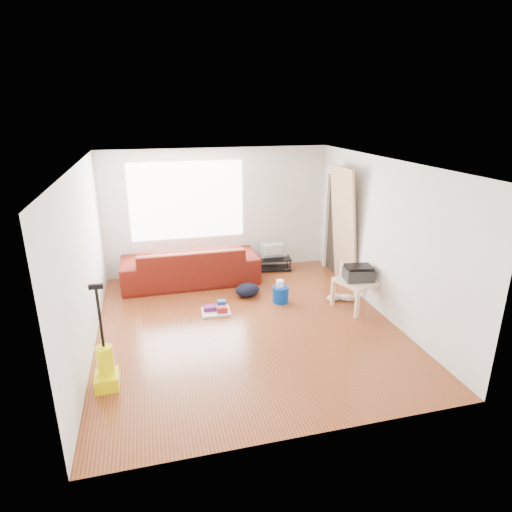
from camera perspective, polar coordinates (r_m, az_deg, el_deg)
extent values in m
cube|color=#572E16|center=(6.80, -1.27, -9.12)|extent=(4.50, 5.00, 0.01)
cube|color=silver|center=(6.03, -1.45, 12.29)|extent=(4.50, 5.00, 0.01)
cube|color=white|center=(8.67, -5.12, 5.95)|extent=(4.50, 0.01, 2.50)
cube|color=white|center=(4.10, 6.71, -9.73)|extent=(4.50, 0.01, 2.50)
cube|color=white|center=(6.22, -21.97, -0.74)|extent=(0.01, 5.00, 2.50)
cube|color=white|center=(7.13, 16.56, 2.30)|extent=(0.01, 5.00, 2.50)
cube|color=white|center=(8.52, -9.16, 7.28)|extent=(2.20, 0.01, 1.50)
cube|color=white|center=(8.23, 11.81, 3.10)|extent=(0.06, 0.08, 2.00)
cube|color=white|center=(9.02, 9.34, 4.65)|extent=(0.06, 0.08, 2.00)
cube|color=white|center=(8.41, 10.95, 10.76)|extent=(0.06, 0.98, 0.08)
cube|color=black|center=(8.63, 10.72, 3.92)|extent=(0.01, 0.86, 1.98)
imported|color=#460E0B|center=(8.45, -8.63, -3.46)|extent=(2.57, 1.01, 0.75)
cube|color=black|center=(9.01, 2.45, -1.61)|extent=(0.72, 0.47, 0.02)
cube|color=black|center=(8.93, 2.47, -0.35)|extent=(0.72, 0.47, 0.02)
cylinder|color=black|center=(8.78, 0.66, -1.47)|extent=(0.02, 0.02, 0.25)
cylinder|color=black|center=(9.08, 0.41, -0.75)|extent=(0.02, 0.02, 0.25)
cylinder|color=black|center=(8.87, 4.56, -1.31)|extent=(0.02, 0.02, 0.25)
cylinder|color=black|center=(9.17, 4.19, -0.61)|extent=(0.02, 0.02, 0.25)
imported|color=black|center=(8.88, 2.49, 0.75)|extent=(0.58, 0.08, 0.34)
cube|color=beige|center=(7.35, 13.42, -3.28)|extent=(0.79, 0.79, 0.06)
cube|color=beige|center=(7.09, 13.31, -6.39)|extent=(0.06, 0.06, 0.45)
cube|color=beige|center=(7.45, 10.21, -4.88)|extent=(0.06, 0.06, 0.45)
cube|color=beige|center=(7.48, 16.33, -5.28)|extent=(0.06, 0.06, 0.45)
cube|color=beige|center=(7.82, 13.24, -3.91)|extent=(0.06, 0.06, 0.45)
cube|color=black|center=(7.31, 13.50, -2.35)|extent=(0.51, 0.42, 0.20)
cube|color=black|center=(7.26, 13.58, -1.45)|extent=(0.46, 0.37, 0.04)
cylinder|color=navy|center=(7.55, 3.28, -6.11)|extent=(0.32, 0.32, 0.28)
cylinder|color=white|center=(7.49, 3.19, -4.66)|extent=(0.13, 0.13, 0.12)
cube|color=silver|center=(7.18, -5.36, -7.39)|extent=(0.48, 0.39, 0.04)
cube|color=maroon|center=(7.10, -4.53, -7.11)|extent=(0.17, 0.12, 0.09)
cube|color=#51175A|center=(7.19, -6.18, -6.90)|extent=(0.21, 0.16, 0.07)
cube|color=#1355B5|center=(7.25, -4.63, -6.39)|extent=(0.14, 0.12, 0.13)
ellipsoid|color=black|center=(7.76, -1.14, -5.36)|extent=(0.49, 0.42, 0.24)
ellipsoid|color=silver|center=(7.69, 10.38, -5.44)|extent=(0.32, 0.18, 0.12)
ellipsoid|color=silver|center=(7.72, 12.10, -5.44)|extent=(0.33, 0.24, 0.12)
cube|color=#E7DE00|center=(5.70, -19.22, -15.40)|extent=(0.29, 0.32, 0.18)
cylinder|color=#E7DE00|center=(5.60, -19.48, -12.90)|extent=(0.20, 0.20, 0.35)
cylinder|color=black|center=(5.37, -20.10, -7.79)|extent=(0.04, 0.04, 0.74)
cube|color=black|center=(5.21, -20.60, -3.84)|extent=(0.16, 0.04, 0.06)
cube|color=#9D795D|center=(8.45, 11.10, -3.61)|extent=(0.28, 0.90, 2.25)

